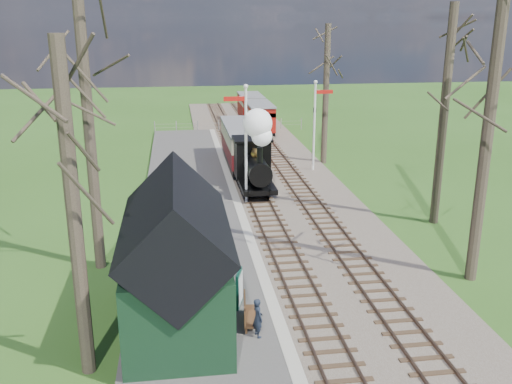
{
  "coord_description": "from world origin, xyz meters",
  "views": [
    {
      "loc": [
        -4.12,
        -12.11,
        9.34
      ],
      "look_at": [
        -0.62,
        12.88,
        1.6
      ],
      "focal_mm": 40.0,
      "sensor_mm": 36.0,
      "label": 1
    }
  ],
  "objects_px": {
    "coach": "(242,143)",
    "person": "(258,318)",
    "locomotive": "(255,156)",
    "semaphore_near": "(245,136)",
    "bench": "(248,312)",
    "sign_board": "(239,288)",
    "red_carriage_b": "(251,108)",
    "semaphore_far": "(316,119)",
    "station_shed": "(177,261)",
    "red_carriage_a": "(259,118)"
  },
  "relations": [
    {
      "from": "semaphore_far",
      "to": "locomotive",
      "type": "distance_m",
      "value": 6.33
    },
    {
      "from": "sign_board",
      "to": "coach",
      "type": "bearing_deg",
      "value": 83.02
    },
    {
      "from": "semaphore_far",
      "to": "person",
      "type": "distance_m",
      "value": 20.38
    },
    {
      "from": "red_carriage_a",
      "to": "semaphore_near",
      "type": "bearing_deg",
      "value": -100.66
    },
    {
      "from": "bench",
      "to": "semaphore_far",
      "type": "bearing_deg",
      "value": 70.38
    },
    {
      "from": "locomotive",
      "to": "coach",
      "type": "height_order",
      "value": "locomotive"
    },
    {
      "from": "semaphore_far",
      "to": "locomotive",
      "type": "height_order",
      "value": "semaphore_far"
    },
    {
      "from": "locomotive",
      "to": "sign_board",
      "type": "height_order",
      "value": "locomotive"
    },
    {
      "from": "semaphore_far",
      "to": "sign_board",
      "type": "xyz_separation_m",
      "value": [
        -6.68,
        -17.21,
        -2.54
      ]
    },
    {
      "from": "semaphore_far",
      "to": "coach",
      "type": "distance_m",
      "value": 4.99
    },
    {
      "from": "red_carriage_b",
      "to": "locomotive",
      "type": "bearing_deg",
      "value": -96.83
    },
    {
      "from": "sign_board",
      "to": "person",
      "type": "distance_m",
      "value": 2.02
    },
    {
      "from": "semaphore_near",
      "to": "red_carriage_a",
      "type": "bearing_deg",
      "value": 79.34
    },
    {
      "from": "red_carriage_b",
      "to": "sign_board",
      "type": "bearing_deg",
      "value": -98.07
    },
    {
      "from": "locomotive",
      "to": "red_carriage_b",
      "type": "xyz_separation_m",
      "value": [
        2.61,
        21.82,
        -0.72
      ]
    },
    {
      "from": "locomotive",
      "to": "red_carriage_b",
      "type": "distance_m",
      "value": 21.99
    },
    {
      "from": "coach",
      "to": "person",
      "type": "height_order",
      "value": "coach"
    },
    {
      "from": "coach",
      "to": "red_carriage_a",
      "type": "xyz_separation_m",
      "value": [
        2.6,
        10.25,
        -0.13
      ]
    },
    {
      "from": "semaphore_near",
      "to": "red_carriage_b",
      "type": "height_order",
      "value": "semaphore_near"
    },
    {
      "from": "red_carriage_b",
      "to": "coach",
      "type": "bearing_deg",
      "value": -99.37
    },
    {
      "from": "locomotive",
      "to": "bench",
      "type": "bearing_deg",
      "value": -98.84
    },
    {
      "from": "semaphore_far",
      "to": "person",
      "type": "relative_size",
      "value": 4.66
    },
    {
      "from": "station_shed",
      "to": "person",
      "type": "distance_m",
      "value": 2.99
    },
    {
      "from": "red_carriage_b",
      "to": "bench",
      "type": "xyz_separation_m",
      "value": [
        -4.79,
        -35.81,
        -0.89
      ]
    },
    {
      "from": "semaphore_near",
      "to": "station_shed",
      "type": "bearing_deg",
      "value": -106.38
    },
    {
      "from": "coach",
      "to": "red_carriage_a",
      "type": "bearing_deg",
      "value": 75.77
    },
    {
      "from": "coach",
      "to": "sign_board",
      "type": "xyz_separation_m",
      "value": [
        -2.31,
        -18.86,
        -0.79
      ]
    },
    {
      "from": "locomotive",
      "to": "semaphore_far",
      "type": "bearing_deg",
      "value": 45.2
    },
    {
      "from": "station_shed",
      "to": "bench",
      "type": "distance_m",
      "value": 2.73
    },
    {
      "from": "coach",
      "to": "bench",
      "type": "height_order",
      "value": "coach"
    },
    {
      "from": "station_shed",
      "to": "coach",
      "type": "distance_m",
      "value": 20.13
    },
    {
      "from": "person",
      "to": "red_carriage_b",
      "type": "bearing_deg",
      "value": -22.14
    },
    {
      "from": "locomotive",
      "to": "station_shed",
      "type": "bearing_deg",
      "value": -107.51
    },
    {
      "from": "red_carriage_b",
      "to": "sign_board",
      "type": "height_order",
      "value": "red_carriage_b"
    },
    {
      "from": "semaphore_near",
      "to": "coach",
      "type": "bearing_deg",
      "value": 84.26
    },
    {
      "from": "station_shed",
      "to": "semaphore_near",
      "type": "bearing_deg",
      "value": 73.62
    },
    {
      "from": "red_carriage_a",
      "to": "person",
      "type": "bearing_deg",
      "value": -98.38
    },
    {
      "from": "semaphore_near",
      "to": "semaphore_far",
      "type": "height_order",
      "value": "semaphore_near"
    },
    {
      "from": "person",
      "to": "red_carriage_a",
      "type": "bearing_deg",
      "value": -23.39
    },
    {
      "from": "station_shed",
      "to": "semaphore_far",
      "type": "height_order",
      "value": "semaphore_far"
    },
    {
      "from": "red_carriage_b",
      "to": "bench",
      "type": "relative_size",
      "value": 3.43
    },
    {
      "from": "semaphore_far",
      "to": "station_shed",
      "type": "bearing_deg",
      "value": -115.72
    },
    {
      "from": "coach",
      "to": "sign_board",
      "type": "distance_m",
      "value": 19.02
    },
    {
      "from": "locomotive",
      "to": "person",
      "type": "bearing_deg",
      "value": -97.58
    },
    {
      "from": "semaphore_far",
      "to": "semaphore_near",
      "type": "bearing_deg",
      "value": -130.6
    },
    {
      "from": "red_carriage_a",
      "to": "person",
      "type": "relative_size",
      "value": 4.08
    },
    {
      "from": "sign_board",
      "to": "bench",
      "type": "distance_m",
      "value": 1.23
    },
    {
      "from": "station_shed",
      "to": "sign_board",
      "type": "xyz_separation_m",
      "value": [
        1.99,
        0.79,
        -1.46
      ]
    },
    {
      "from": "red_carriage_a",
      "to": "locomotive",
      "type": "bearing_deg",
      "value": -99.09
    },
    {
      "from": "locomotive",
      "to": "person",
      "type": "relative_size",
      "value": 3.9
    }
  ]
}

